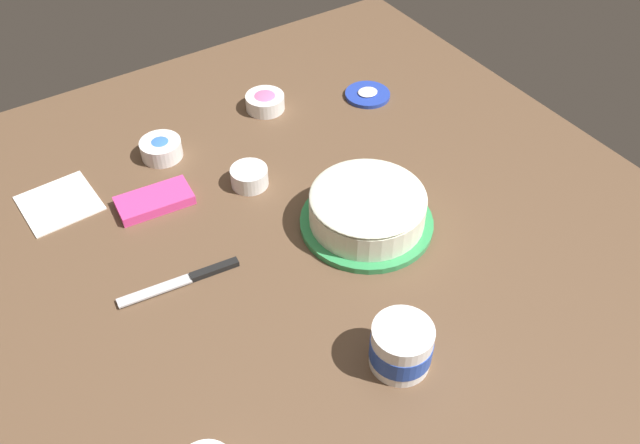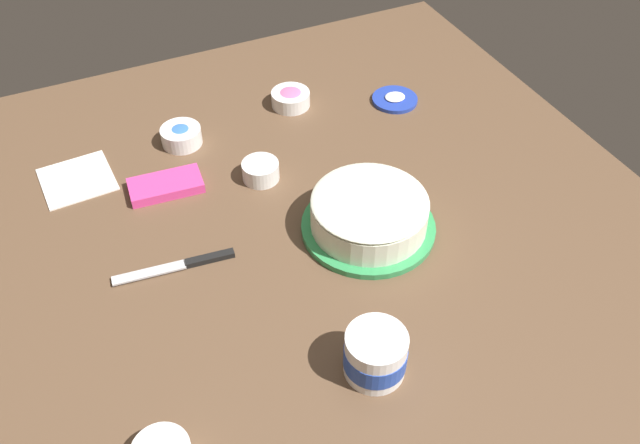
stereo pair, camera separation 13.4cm
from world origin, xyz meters
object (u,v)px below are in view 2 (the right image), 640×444
spreading_knife (185,264)px  sprinkle_bowl_pink (291,98)px  candy_box_lower (166,185)px  frosting_tub (373,355)px  paper_napkin (77,179)px  sprinkle_bowl_yellow (261,171)px  frosted_cake (369,214)px  sprinkle_bowl_blue (181,135)px  frosting_tub_lid (395,99)px

spreading_knife → sprinkle_bowl_pink: (0.40, 0.41, 0.02)m
spreading_knife → candy_box_lower: candy_box_lower is taller
frosting_tub → paper_napkin: (-0.36, 0.71, -0.04)m
candy_box_lower → paper_napkin: bearing=151.4°
spreading_knife → sprinkle_bowl_yellow: sprinkle_bowl_yellow is taller
frosted_cake → spreading_knife: bearing=170.9°
candy_box_lower → sprinkle_bowl_blue: bearing=66.1°
frosting_tub_lid → candy_box_lower: size_ratio=0.73×
spreading_knife → candy_box_lower: (0.03, 0.23, 0.00)m
sprinkle_bowl_blue → candy_box_lower: size_ratio=0.60×
candy_box_lower → paper_napkin: (-0.17, 0.11, -0.01)m
sprinkle_bowl_pink → frosted_cake: bearing=-93.5°
frosting_tub → sprinkle_bowl_blue: size_ratio=1.13×
paper_napkin → sprinkle_bowl_blue: bearing=7.0°
frosting_tub → spreading_knife: 0.42m
frosted_cake → sprinkle_bowl_blue: size_ratio=2.92×
candy_box_lower → paper_napkin: 0.20m
frosting_tub_lid → spreading_knife: (-0.64, -0.32, -0.00)m
frosting_tub → frosting_tub_lid: bearing=57.9°
sprinkle_bowl_blue → candy_box_lower: (-0.08, -0.14, -0.01)m
sprinkle_bowl_blue → paper_napkin: size_ratio=0.62×
frosting_tub_lid → sprinkle_bowl_pink: 0.26m
frosting_tub → candy_box_lower: bearing=107.8°
frosting_tub_lid → sprinkle_bowl_yellow: (-0.41, -0.14, 0.02)m
paper_napkin → frosting_tub_lid: bearing=-2.0°
frosting_tub → candy_box_lower: size_ratio=0.68×
paper_napkin → frosting_tub: bearing=-62.9°
spreading_knife → sprinkle_bowl_yellow: 0.29m
frosted_cake → spreading_knife: (-0.37, 0.06, -0.04)m
frosting_tub_lid → sprinkle_bowl_yellow: bearing=-161.8°
candy_box_lower → frosting_tub: bearing=-67.4°
frosted_cake → paper_napkin: bearing=141.6°
frosted_cake → sprinkle_bowl_blue: 0.51m
sprinkle_bowl_yellow → candy_box_lower: 0.21m
frosting_tub → paper_napkin: bearing=117.1°
spreading_knife → paper_napkin: size_ratio=1.58×
frosting_tub_lid → paper_napkin: size_ratio=0.76×
frosted_cake → frosting_tub_lid: frosted_cake is taller
frosting_tub_lid → sprinkle_bowl_yellow: sprinkle_bowl_yellow is taller
frosted_cake → sprinkle_bowl_yellow: 0.28m
frosting_tub → sprinkle_bowl_blue: bearing=98.6°
frosted_cake → sprinkle_bowl_pink: bearing=86.5°
candy_box_lower → paper_napkin: candy_box_lower is taller
spreading_knife → candy_box_lower: bearing=83.5°
sprinkle_bowl_yellow → frosting_tub_lid: bearing=18.2°
sprinkle_bowl_pink → candy_box_lower: (-0.37, -0.18, -0.01)m
frosting_tub → candy_box_lower: frosting_tub is taller
frosting_tub → sprinkle_bowl_blue: 0.75m
frosting_tub → sprinkle_bowl_yellow: 0.54m
candy_box_lower → frosting_tub_lid: bearing=12.6°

